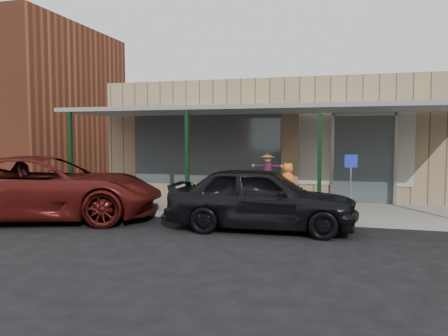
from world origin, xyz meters
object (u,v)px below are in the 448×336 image
(barrel_scarecrow, at_px, (267,187))
(handicap_sign, at_px, (351,177))
(car_maroon, at_px, (46,188))
(barrel_pumpkin, at_px, (194,196))
(parked_sedan, at_px, (262,198))

(barrel_scarecrow, relative_size, handicap_sign, 1.00)
(barrel_scarecrow, height_order, car_maroon, barrel_scarecrow)
(barrel_pumpkin, relative_size, parked_sedan, 0.16)
(handicap_sign, xyz_separation_m, car_maroon, (-7.95, -1.85, -0.33))
(barrel_pumpkin, relative_size, handicap_sign, 0.44)
(barrel_scarecrow, bearing_deg, parked_sedan, -79.54)
(barrel_scarecrow, bearing_deg, car_maroon, -146.17)
(handicap_sign, height_order, car_maroon, handicap_sign)
(barrel_scarecrow, height_order, handicap_sign, handicap_sign)
(barrel_scarecrow, distance_m, barrel_pumpkin, 2.30)
(barrel_scarecrow, height_order, parked_sedan, barrel_scarecrow)
(parked_sedan, height_order, car_maroon, car_maroon)
(handicap_sign, bearing_deg, barrel_scarecrow, 136.90)
(barrel_pumpkin, relative_size, car_maroon, 0.11)
(barrel_scarecrow, relative_size, barrel_pumpkin, 2.28)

